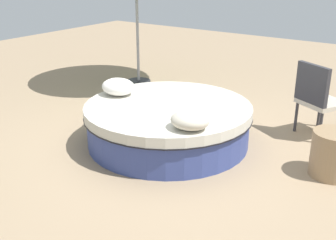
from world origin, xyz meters
name	(u,v)px	position (x,y,z in m)	size (l,w,h in m)	color
ground_plane	(168,142)	(0.00, 0.00, 0.00)	(16.00, 16.00, 0.00)	#9E8466
round_bed	(168,123)	(0.00, 0.00, 0.26)	(2.10, 2.10, 0.51)	#38478C
throw_pillow_0	(118,87)	(-0.78, -0.05, 0.62)	(0.46, 0.40, 0.22)	white
throw_pillow_1	(190,120)	(0.64, -0.50, 0.61)	(0.43, 0.39, 0.19)	beige
patio_chair	(317,96)	(1.45, 1.30, 0.56)	(0.70, 0.69, 0.98)	#333338
side_table	(333,154)	(1.95, 0.32, 0.25)	(0.48, 0.48, 0.50)	#997A56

